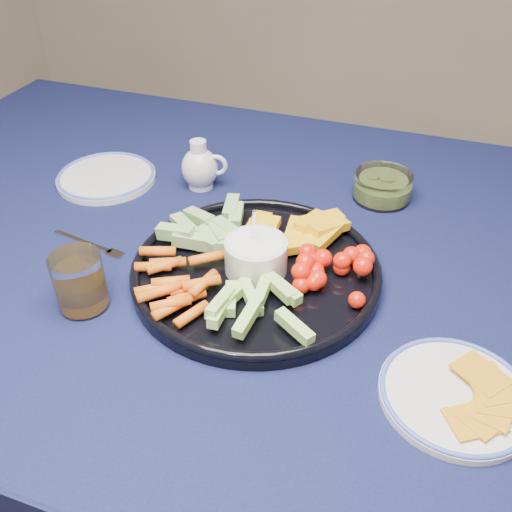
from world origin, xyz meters
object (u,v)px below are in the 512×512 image
(crudite_platter, at_px, (255,266))
(juice_tumbler, at_px, (80,285))
(dining_table, at_px, (249,279))
(pickle_bowl, at_px, (382,188))
(side_plate_extra, at_px, (106,177))
(creamer_pitcher, at_px, (200,167))
(cheese_plate, at_px, (456,393))

(crudite_platter, height_order, juice_tumbler, crudite_platter)
(dining_table, xyz_separation_m, pickle_bowl, (0.19, 0.22, 0.11))
(pickle_bowl, height_order, juice_tumbler, juice_tumbler)
(pickle_bowl, bearing_deg, dining_table, -131.74)
(juice_tumbler, bearing_deg, side_plate_extra, 116.38)
(dining_table, bearing_deg, creamer_pitcher, 137.26)
(dining_table, height_order, pickle_bowl, pickle_bowl)
(dining_table, height_order, side_plate_extra, side_plate_extra)
(dining_table, height_order, cheese_plate, cheese_plate)
(creamer_pitcher, bearing_deg, juice_tumbler, -93.57)
(crudite_platter, height_order, side_plate_extra, crudite_platter)
(side_plate_extra, bearing_deg, dining_table, -15.98)
(creamer_pitcher, distance_m, juice_tumbler, 0.38)
(dining_table, distance_m, side_plate_extra, 0.37)
(creamer_pitcher, distance_m, side_plate_extra, 0.20)
(crudite_platter, distance_m, cheese_plate, 0.35)
(crudite_platter, xyz_separation_m, juice_tumbler, (-0.22, -0.15, 0.02))
(pickle_bowl, xyz_separation_m, side_plate_extra, (-0.54, -0.12, -0.01))
(side_plate_extra, bearing_deg, pickle_bowl, 12.45)
(crudite_platter, distance_m, creamer_pitcher, 0.30)
(juice_tumbler, relative_size, side_plate_extra, 0.45)
(dining_table, relative_size, side_plate_extra, 8.44)
(creamer_pitcher, height_order, juice_tumbler, creamer_pitcher)
(juice_tumbler, height_order, side_plate_extra, juice_tumbler)
(crudite_platter, height_order, cheese_plate, crudite_platter)
(dining_table, relative_size, cheese_plate, 8.69)
(dining_table, height_order, juice_tumbler, juice_tumbler)
(creamer_pitcher, relative_size, cheese_plate, 0.52)
(pickle_bowl, xyz_separation_m, cheese_plate, (0.17, -0.45, -0.01))
(dining_table, bearing_deg, side_plate_extra, 164.02)
(pickle_bowl, distance_m, juice_tumbler, 0.59)
(dining_table, xyz_separation_m, cheese_plate, (0.36, -0.23, 0.10))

